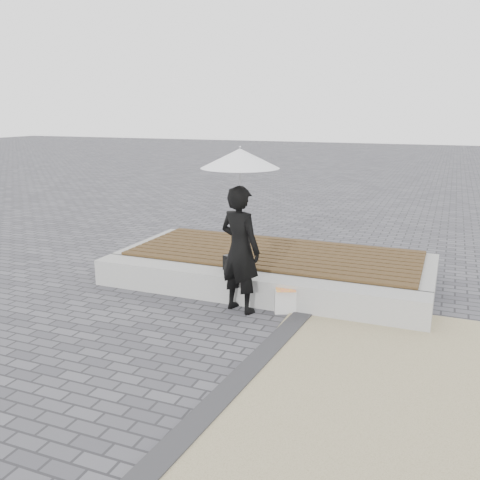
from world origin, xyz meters
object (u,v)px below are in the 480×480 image
object	(u,v)px
woman	(240,250)
seating_ledge	(248,288)
canvas_tote	(287,301)
handbag	(233,264)
parasol	(240,158)

from	to	relation	value
woman	seating_ledge	bearing A→B (deg)	-68.11
canvas_tote	seating_ledge	bearing A→B (deg)	137.97
handbag	canvas_tote	xyz separation A→B (m)	(0.92, -0.31, -0.34)
seating_ledge	parasol	xyz separation A→B (m)	(0.02, -0.36, 1.88)
parasol	handbag	bearing A→B (deg)	122.71
woman	canvas_tote	distance (m)	0.95
seating_ledge	handbag	distance (m)	0.43
woman	parasol	xyz separation A→B (m)	(-0.00, -0.00, 1.22)
parasol	seating_ledge	bearing A→B (deg)	93.36
woman	canvas_tote	size ratio (longest dim) A/B	5.06
parasol	handbag	size ratio (longest dim) A/B	4.24
woman	handbag	xyz separation A→B (m)	(-0.30, 0.46, -0.36)
seating_ledge	woman	size ratio (longest dim) A/B	2.88
seating_ledge	parasol	world-z (taller)	parasol
handbag	canvas_tote	bearing A→B (deg)	-1.59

